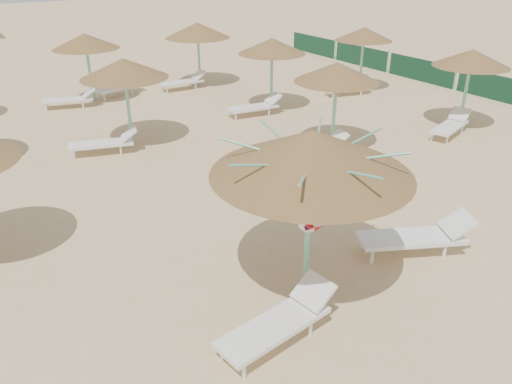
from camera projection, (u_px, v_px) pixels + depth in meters
ground at (328, 289)px, 9.17m from camera, size 120.00×120.00×0.00m
main_palapa at (312, 153)px, 8.08m from camera, size 3.39×3.39×3.04m
lounger_main_a at (281, 321)px, 7.84m from camera, size 2.17×0.92×0.76m
lounger_main_b at (419, 236)px, 10.10m from camera, size 2.35×1.60×0.83m
palapa_field at (178, 58)px, 16.69m from camera, size 19.21×13.10×2.72m
windbreak_fence at (421, 70)px, 23.26m from camera, size 0.08×19.84×1.10m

